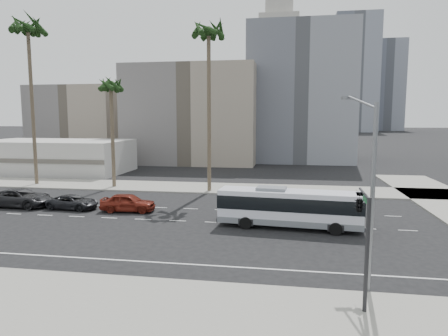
% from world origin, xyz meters
% --- Properties ---
extents(ground, '(700.00, 700.00, 0.00)m').
position_xyz_m(ground, '(0.00, 0.00, 0.00)').
color(ground, black).
rests_on(ground, ground).
extents(sidewalk_north, '(120.00, 7.00, 0.15)m').
position_xyz_m(sidewalk_north, '(0.00, 15.50, 0.07)').
color(sidewalk_north, gray).
rests_on(sidewalk_north, ground).
extents(sidewalk_south, '(120.00, 7.00, 0.15)m').
position_xyz_m(sidewalk_south, '(0.00, -15.50, 0.07)').
color(sidewalk_south, gray).
rests_on(sidewalk_south, ground).
extents(commercial_low, '(22.00, 12.16, 5.00)m').
position_xyz_m(commercial_low, '(-30.00, 25.99, 2.50)').
color(commercial_low, beige).
rests_on(commercial_low, ground).
extents(midrise_beige_west, '(24.00, 18.00, 18.00)m').
position_xyz_m(midrise_beige_west, '(-12.00, 45.00, 9.00)').
color(midrise_beige_west, slate).
rests_on(midrise_beige_west, ground).
extents(midrise_gray_center, '(20.00, 20.00, 26.00)m').
position_xyz_m(midrise_gray_center, '(8.00, 52.00, 13.00)').
color(midrise_gray_center, slate).
rests_on(midrise_gray_center, ground).
extents(midrise_beige_far, '(18.00, 16.00, 15.00)m').
position_xyz_m(midrise_beige_far, '(-38.00, 50.00, 7.50)').
color(midrise_beige_far, slate).
rests_on(midrise_beige_far, ground).
extents(civic_tower, '(42.00, 42.00, 129.00)m').
position_xyz_m(civic_tower, '(-2.00, 250.00, 38.83)').
color(civic_tower, '#B9B4AA').
rests_on(civic_tower, ground).
extents(highrise_right, '(26.00, 26.00, 70.00)m').
position_xyz_m(highrise_right, '(45.00, 230.00, 35.00)').
color(highrise_right, slate).
rests_on(highrise_right, ground).
extents(highrise_far, '(22.00, 22.00, 60.00)m').
position_xyz_m(highrise_far, '(70.00, 260.00, 30.00)').
color(highrise_far, slate).
rests_on(highrise_far, ground).
extents(city_bus, '(11.10, 3.43, 3.14)m').
position_xyz_m(city_bus, '(6.10, -0.62, 1.65)').
color(city_bus, white).
rests_on(city_bus, ground).
extents(car_a, '(2.31, 5.05, 1.68)m').
position_xyz_m(car_a, '(-8.35, 2.52, 0.84)').
color(car_a, maroon).
rests_on(car_a, ground).
extents(car_b, '(2.48, 4.87, 1.32)m').
position_xyz_m(car_b, '(-13.85, 2.66, 0.66)').
color(car_b, black).
rests_on(car_b, ground).
extents(car_c, '(2.90, 6.19, 1.71)m').
position_xyz_m(car_c, '(-19.35, 2.78, 0.86)').
color(car_c, black).
rests_on(car_c, ground).
extents(streetlight_corner, '(1.19, 4.53, 9.66)m').
position_xyz_m(streetlight_corner, '(9.83, -11.28, 5.45)').
color(streetlight_corner, slate).
rests_on(streetlight_corner, ground).
extents(traffic_signal, '(2.36, 3.11, 5.16)m').
position_xyz_m(traffic_signal, '(9.41, -11.63, 4.30)').
color(traffic_signal, '#262628').
rests_on(traffic_signal, ground).
extents(palm_near, '(5.75, 5.75, 19.34)m').
position_xyz_m(palm_near, '(-2.98, 13.32, 17.52)').
color(palm_near, brown).
rests_on(palm_near, ground).
extents(palm_mid, '(4.32, 4.32, 13.38)m').
position_xyz_m(palm_mid, '(-15.04, 14.25, 12.04)').
color(palm_mid, brown).
rests_on(palm_mid, ground).
extents(palm_far, '(6.06, 6.06, 20.80)m').
position_xyz_m(palm_far, '(-25.59, 14.49, 18.89)').
color(palm_far, brown).
rests_on(palm_far, ground).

